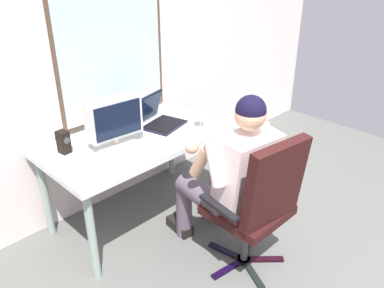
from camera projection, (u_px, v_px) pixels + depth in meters
wall_rear at (94, 39)px, 2.98m from camera, size 5.76×0.08×2.78m
desk at (137, 147)px, 3.03m from camera, size 1.40×0.77×0.72m
office_chair at (260, 200)px, 2.52m from camera, size 0.60×0.58×1.03m
person_seated at (231, 173)px, 2.68m from camera, size 0.56×0.82×1.24m
crt_monitor at (114, 119)px, 2.79m from camera, size 0.40×0.25×0.36m
laptop at (157, 117)px, 3.19m from camera, size 0.39×0.39×0.24m
wine_glass at (201, 114)px, 3.11m from camera, size 0.08×0.08×0.16m
desk_speaker at (64, 142)px, 2.75m from camera, size 0.08×0.09×0.16m
coffee_mug at (103, 160)px, 2.58m from camera, size 0.08×0.08×0.11m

